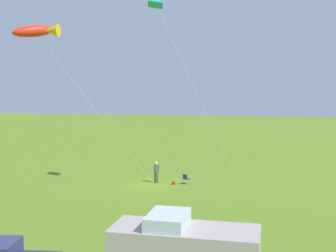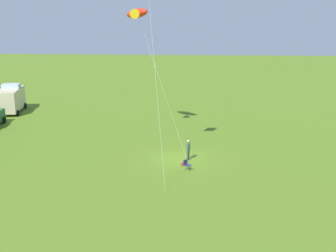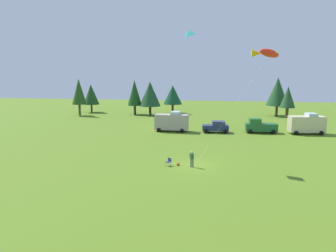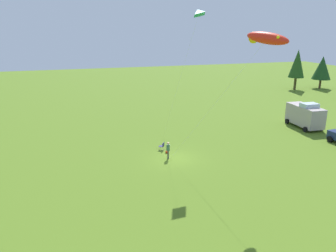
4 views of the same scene
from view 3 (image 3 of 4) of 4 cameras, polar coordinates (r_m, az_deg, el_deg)
ground_plane at (r=34.99m, az=4.53°, el=-6.85°), size 160.00×160.00×0.00m
person_kite_flyer at (r=34.11m, az=4.20°, el=-5.50°), size 0.53×0.44×1.74m
folding_chair at (r=34.63m, az=0.13°, el=-6.16°), size 0.67×0.67×0.82m
backpack_on_grass at (r=34.85m, az=1.79°, el=-6.70°), size 0.24×0.34×0.22m
van_motorhome_grey at (r=54.31m, az=0.67°, el=0.77°), size 5.50×2.82×3.34m
car_navy_hatch at (r=53.90m, az=8.36°, el=-0.14°), size 4.37×2.59×1.89m
truck_green_flatbed at (r=55.18m, az=15.73°, el=-0.01°), size 5.08×2.57×2.34m
van_camper_beige at (r=56.54m, az=23.01°, el=0.36°), size 5.63×3.15×3.34m
treeline_distant at (r=75.32m, az=1.79°, el=5.68°), size 48.93×11.43×8.60m
kite_large_fish at (r=38.27m, az=16.73°, el=12.04°), size 9.19×6.38×12.43m
kite_delta_teal at (r=36.36m, az=3.62°, el=15.86°), size 7.05×2.50×14.32m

